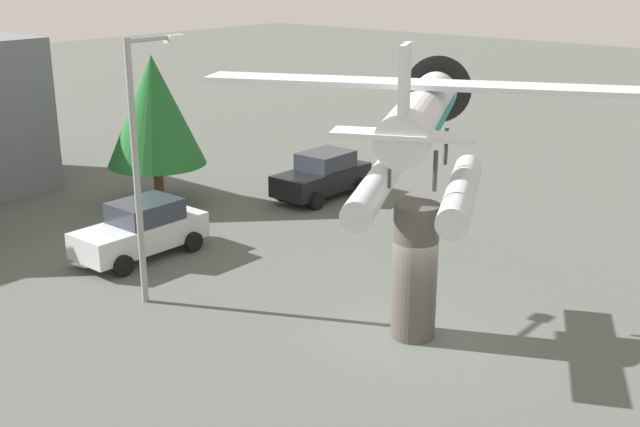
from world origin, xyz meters
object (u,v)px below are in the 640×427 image
object	(u,v)px
streetlight_primary	(142,151)
tree_center_back	(154,111)
car_far_black	(323,175)
display_pedestal	(415,271)
car_mid_silver	(142,229)
floatplane_monument	(421,133)

from	to	relation	value
streetlight_primary	tree_center_back	world-z (taller)	streetlight_primary
car_far_black	display_pedestal	bearing A→B (deg)	50.50
display_pedestal	streetlight_primary	bearing A→B (deg)	112.41
car_mid_silver	tree_center_back	bearing A→B (deg)	-134.33
streetlight_primary	car_far_black	bearing A→B (deg)	14.45
tree_center_back	display_pedestal	bearing A→B (deg)	-102.78
display_pedestal	car_mid_silver	size ratio (longest dim) A/B	0.81
floatplane_monument	streetlight_primary	xyz separation A→B (m)	(-2.89, 6.66, -0.92)
display_pedestal	streetlight_primary	distance (m)	7.67
streetlight_primary	tree_center_back	bearing A→B (deg)	49.54
floatplane_monument	streetlight_primary	bearing A→B (deg)	87.35
car_far_black	car_mid_silver	bearing A→B (deg)	-0.89
display_pedestal	tree_center_back	distance (m)	14.04
streetlight_primary	floatplane_monument	bearing A→B (deg)	-66.56
streetlight_primary	display_pedestal	bearing A→B (deg)	-67.59
display_pedestal	floatplane_monument	bearing A→B (deg)	26.09
car_far_black	streetlight_primary	size ratio (longest dim) A/B	0.59
tree_center_back	car_mid_silver	bearing A→B (deg)	-134.33
car_mid_silver	streetlight_primary	bearing A→B (deg)	55.85
streetlight_primary	tree_center_back	xyz separation A→B (m)	(5.85, 6.86, -0.59)
floatplane_monument	car_far_black	xyz separation A→B (m)	(7.66, 9.37, -4.19)
car_mid_silver	display_pedestal	bearing A→B (deg)	94.99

